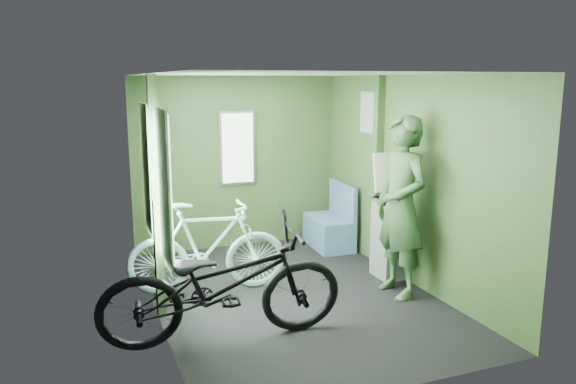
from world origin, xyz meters
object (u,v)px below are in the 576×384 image
passenger (401,207)px  bicycle_mint (209,293)px  waste_box (389,238)px  bicycle_black (225,344)px  bench_seat (330,228)px

passenger → bicycle_mint: bearing=-115.8°
passenger → waste_box: size_ratio=2.05×
bicycle_black → waste_box: waste_box is taller
passenger → bench_seat: (0.07, 1.82, -0.69)m
bicycle_black → bench_seat: bearing=-38.1°
bicycle_black → bench_seat: bench_seat is taller
passenger → bicycle_black: bearing=-81.0°
bicycle_black → bicycle_mint: 1.23m
passenger → bench_seat: 1.95m
bicycle_mint → waste_box: size_ratio=1.83×
bicycle_black → bicycle_mint: size_ratio=1.25×
bicycle_black → waste_box: 2.46m
bicycle_mint → bench_seat: bench_seat is taller
waste_box → bench_seat: (-0.12, 1.31, -0.20)m
bicycle_black → waste_box: bearing=-61.8°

